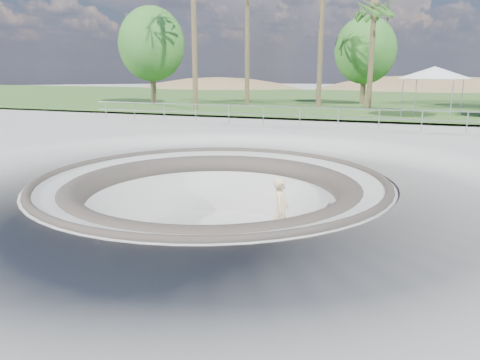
# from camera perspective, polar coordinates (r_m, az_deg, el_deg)

# --- Properties ---
(ground) EXTENTS (180.00, 180.00, 0.00)m
(ground) POSITION_cam_1_polar(r_m,az_deg,el_deg) (13.72, -3.44, 0.11)
(ground) COLOR #AAABA5
(ground) RESTS_ON ground
(skate_bowl) EXTENTS (14.00, 14.00, 4.10)m
(skate_bowl) POSITION_cam_1_polar(r_m,az_deg,el_deg) (14.25, -3.34, -7.07)
(skate_bowl) COLOR #AAABA5
(skate_bowl) RESTS_ON ground
(grass_strip) EXTENTS (180.00, 36.00, 0.12)m
(grass_strip) POSITION_cam_1_polar(r_m,az_deg,el_deg) (46.68, 13.10, 9.55)
(grass_strip) COLOR #375E25
(grass_strip) RESTS_ON ground
(distant_hills) EXTENTS (103.20, 45.00, 28.60)m
(distant_hills) POSITION_cam_1_polar(r_m,az_deg,el_deg) (70.22, 18.03, 4.52)
(distant_hills) COLOR brown
(distant_hills) RESTS_ON ground
(safety_railing) EXTENTS (25.00, 0.06, 1.03)m
(safety_railing) POSITION_cam_1_polar(r_m,az_deg,el_deg) (24.96, 7.31, 7.70)
(safety_railing) COLOR gray
(safety_railing) RESTS_ON ground
(skateboard) EXTENTS (0.76, 0.27, 0.08)m
(skateboard) POSITION_cam_1_polar(r_m,az_deg,el_deg) (13.82, 4.87, -7.80)
(skateboard) COLOR brown
(skateboard) RESTS_ON ground
(skater) EXTENTS (0.58, 0.78, 1.97)m
(skater) POSITION_cam_1_polar(r_m,az_deg,el_deg) (13.49, 4.96, -3.84)
(skater) COLOR beige
(skater) RESTS_ON skateboard
(canopy_white) EXTENTS (5.65, 5.65, 2.98)m
(canopy_white) POSITION_cam_1_polar(r_m,az_deg,el_deg) (31.00, 22.64, 11.98)
(canopy_white) COLOR gray
(canopy_white) RESTS_ON ground
(palm_d) EXTENTS (2.60, 2.60, 8.03)m
(palm_d) POSITION_cam_1_polar(r_m,az_deg,el_deg) (35.31, 16.05, 19.21)
(palm_d) COLOR brown
(palm_d) RESTS_ON ground
(bushy_tree_left) EXTENTS (5.43, 4.94, 7.83)m
(bushy_tree_left) POSITION_cam_1_polar(r_m,az_deg,el_deg) (40.01, -10.74, 15.95)
(bushy_tree_left) COLOR brown
(bushy_tree_left) RESTS_ON ground
(bushy_tree_mid) EXTENTS (4.87, 4.42, 7.02)m
(bushy_tree_mid) POSITION_cam_1_polar(r_m,az_deg,el_deg) (39.94, 15.02, 15.01)
(bushy_tree_mid) COLOR brown
(bushy_tree_mid) RESTS_ON ground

